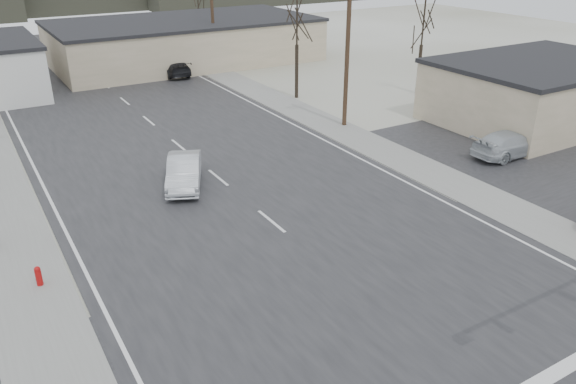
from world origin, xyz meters
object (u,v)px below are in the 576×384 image
at_px(car_far_b, 30,57).
at_px(car_parked_silver, 510,144).
at_px(car_parked_dark_b, 516,112).
at_px(sedan_crossing, 184,171).
at_px(car_far_a, 173,67).
at_px(fire_hydrant, 39,276).

bearing_deg(car_far_b, car_parked_silver, -41.36).
relative_size(car_far_b, car_parked_dark_b, 0.73).
height_order(sedan_crossing, car_far_a, car_far_a).
height_order(car_far_a, car_far_b, car_far_a).
bearing_deg(fire_hydrant, car_far_b, 82.13).
bearing_deg(car_far_a, car_far_b, -47.51).
xyz_separation_m(sedan_crossing, car_far_a, (8.51, 24.65, 0.01)).
relative_size(car_far_a, car_parked_silver, 1.06).
relative_size(fire_hydrant, car_far_b, 0.24).
height_order(sedan_crossing, car_parked_silver, sedan_crossing).
xyz_separation_m(sedan_crossing, car_parked_dark_b, (24.07, -1.89, 0.00)).
distance_m(car_far_a, car_far_b, 16.73).
bearing_deg(car_far_a, car_parked_dark_b, 122.80).
bearing_deg(car_parked_dark_b, fire_hydrant, 99.53).
bearing_deg(car_parked_dark_b, car_far_b, 36.08).
distance_m(fire_hydrant, car_parked_dark_b, 32.59).
distance_m(sedan_crossing, car_far_b, 37.51).
relative_size(car_far_b, car_parked_silver, 0.68).
xyz_separation_m(fire_hydrant, car_far_b, (6.01, 43.45, 0.20)).
bearing_deg(car_parked_dark_b, sedan_crossing, 87.80).
bearing_deg(car_far_a, car_parked_silver, 110.46).
height_order(car_parked_dark_b, car_parked_silver, car_parked_dark_b).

